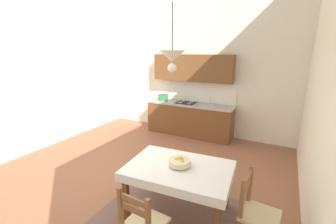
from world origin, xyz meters
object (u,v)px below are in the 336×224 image
object	(u,v)px
dining_table	(179,175)
pendant_lamp	(172,57)
kitchen_cabinetry	(190,105)
fruit_bowl	(180,162)
dining_chair_window_side	(256,213)

from	to	relation	value
dining_table	pendant_lamp	bearing A→B (deg)	-173.41
kitchen_cabinetry	fruit_bowl	xyz separation A→B (m)	(1.12, -3.06, -0.04)
dining_table	fruit_bowl	world-z (taller)	fruit_bowl
kitchen_cabinetry	pendant_lamp	distance (m)	3.52
dining_chair_window_side	pendant_lamp	bearing A→B (deg)	177.95
dining_table	fruit_bowl	xyz separation A→B (m)	(0.00, 0.02, 0.18)
dining_table	pendant_lamp	world-z (taller)	pendant_lamp
kitchen_cabinetry	dining_table	size ratio (longest dim) A/B	1.60
dining_table	dining_chair_window_side	size ratio (longest dim) A/B	1.61
kitchen_cabinetry	fruit_bowl	bearing A→B (deg)	-69.90
dining_chair_window_side	pendant_lamp	size ratio (longest dim) A/B	1.16
dining_table	fruit_bowl	distance (m)	0.18
pendant_lamp	dining_chair_window_side	bearing A→B (deg)	-2.05
dining_table	fruit_bowl	bearing A→B (deg)	88.77
pendant_lamp	kitchen_cabinetry	bearing A→B (deg)	108.17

